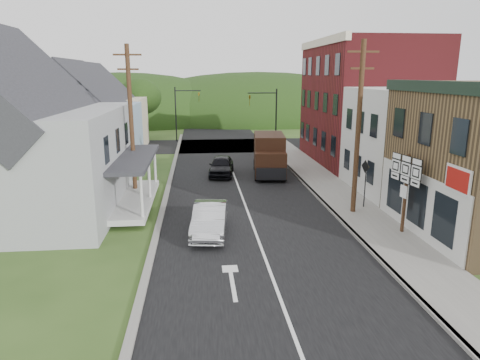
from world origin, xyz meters
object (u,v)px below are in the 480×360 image
object	(u,v)px
delivery_van	(269,155)
route_sign_cluster	(405,182)
silver_sedan	(210,220)
warning_sign	(365,177)
dark_sedan	(221,166)

from	to	relation	value
delivery_van	route_sign_cluster	distance (m)	13.47
delivery_van	route_sign_cluster	size ratio (longest dim) A/B	1.51
silver_sedan	route_sign_cluster	size ratio (longest dim) A/B	1.17
silver_sedan	delivery_van	world-z (taller)	delivery_van
warning_sign	silver_sedan	bearing A→B (deg)	-171.45
silver_sedan	route_sign_cluster	bearing A→B (deg)	-0.17
dark_sedan	route_sign_cluster	size ratio (longest dim) A/B	1.15
delivery_van	silver_sedan	bearing A→B (deg)	-105.57
route_sign_cluster	warning_sign	xyz separation A→B (m)	(-0.29, 3.93, -0.69)
dark_sedan	route_sign_cluster	distance (m)	15.19
silver_sedan	route_sign_cluster	world-z (taller)	route_sign_cluster
dark_sedan	silver_sedan	bearing A→B (deg)	-88.76
dark_sedan	delivery_van	xyz separation A→B (m)	(3.54, -0.20, 0.80)
silver_sedan	warning_sign	world-z (taller)	warning_sign
delivery_van	route_sign_cluster	world-z (taller)	route_sign_cluster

